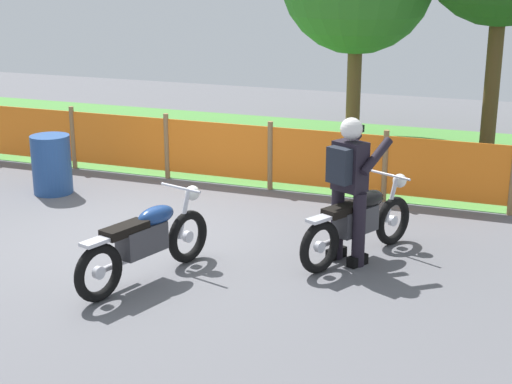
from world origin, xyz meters
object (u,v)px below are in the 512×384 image
(motorcycle_lead, at_px, (146,241))
(oil_drum, at_px, (52,164))
(rider_trailing, at_px, (349,183))
(motorcycle_trailing, at_px, (359,222))

(motorcycle_lead, xyz_separation_m, oil_drum, (-2.92, 2.41, -0.01))
(motorcycle_lead, relative_size, rider_trailing, 1.13)
(motorcycle_lead, height_order, rider_trailing, rider_trailing)
(motorcycle_trailing, height_order, rider_trailing, rider_trailing)
(motorcycle_trailing, relative_size, rider_trailing, 1.05)
(rider_trailing, bearing_deg, motorcycle_lead, 150.05)
(motorcycle_trailing, distance_m, rider_trailing, 0.55)
(rider_trailing, xyz_separation_m, oil_drum, (-4.81, 1.13, -0.51))
(oil_drum, bearing_deg, motorcycle_trailing, -10.92)
(motorcycle_trailing, bearing_deg, oil_drum, 105.14)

